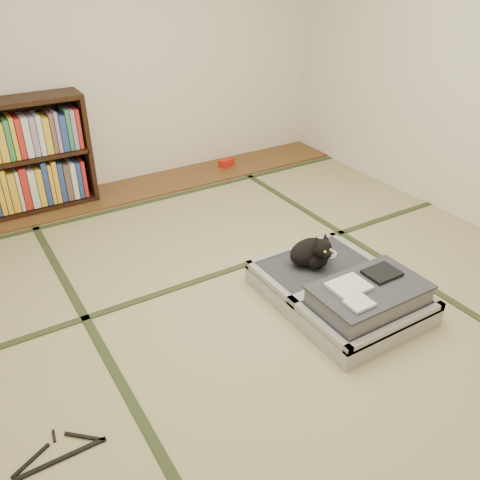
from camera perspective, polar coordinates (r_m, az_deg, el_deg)
floor at (r=3.21m, az=2.53°, el=-6.78°), size 4.50×4.50×0.00m
wood_strip at (r=4.76m, az=-11.02°, el=5.79°), size 4.00×0.50×0.02m
red_item at (r=5.13m, az=-1.54°, el=8.67°), size 0.17×0.14×0.07m
room_shell at (r=2.61m, az=3.28°, el=19.90°), size 4.50×4.50×4.50m
tatami_borders at (r=3.55m, az=-1.91°, el=-2.66°), size 4.00×4.50×0.01m
bookcase at (r=4.45m, az=-24.87°, el=7.93°), size 1.32×0.30×0.92m
suitcase at (r=3.16m, az=11.54°, el=-5.77°), size 0.74×0.98×0.29m
cat at (r=3.25m, az=8.15°, el=-1.39°), size 0.33×0.33×0.26m
cable_coil at (r=3.42m, az=10.03°, el=-1.56°), size 0.10×0.10×0.02m
hanger at (r=2.52m, az=-19.55°, el=-21.61°), size 0.40×0.18×0.01m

